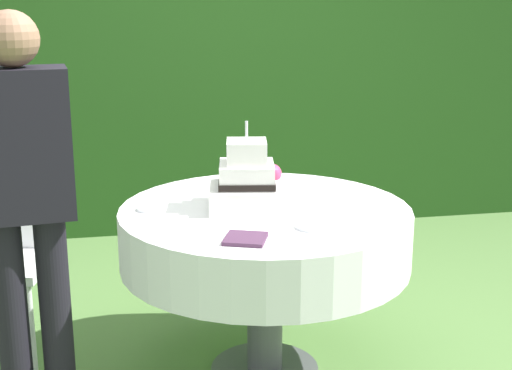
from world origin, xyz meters
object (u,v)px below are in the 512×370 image
at_px(serving_plate_far, 268,187).
at_px(serving_plate_near, 311,227).
at_px(serving_plate_left, 257,180).
at_px(cake_table, 265,237).
at_px(napkin_stack, 245,239).
at_px(wedding_cake, 247,183).
at_px(serving_plate_right, 150,209).
at_px(garden_chair, 10,244).
at_px(standing_person, 24,197).

bearing_deg(serving_plate_far, serving_plate_near, -85.81).
xyz_separation_m(serving_plate_far, serving_plate_left, (-0.03, 0.14, 0.00)).
distance_m(cake_table, napkin_stack, 0.45).
distance_m(serving_plate_near, serving_plate_far, 0.60).
distance_m(serving_plate_near, serving_plate_left, 0.74).
bearing_deg(serving_plate_far, wedding_cake, -118.29).
bearing_deg(cake_table, serving_plate_right, 172.51).
bearing_deg(serving_plate_near, serving_plate_left, 95.59).
xyz_separation_m(serving_plate_near, serving_plate_left, (-0.07, 0.74, 0.00)).
bearing_deg(garden_chair, cake_table, -20.19).
relative_size(serving_plate_near, serving_plate_right, 1.07).
distance_m(serving_plate_right, napkin_stack, 0.56).
distance_m(serving_plate_left, standing_person, 1.21).
bearing_deg(standing_person, napkin_stack, -12.43).
bearing_deg(serving_plate_near, cake_table, 112.17).
bearing_deg(napkin_stack, wedding_cake, 78.81).
relative_size(serving_plate_near, standing_person, 0.08).
xyz_separation_m(serving_plate_right, garden_chair, (-0.63, 0.35, -0.23)).
relative_size(wedding_cake, serving_plate_near, 3.05).
xyz_separation_m(serving_plate_near, garden_chair, (-1.23, 0.71, -0.23)).
height_order(cake_table, standing_person, standing_person).
height_order(serving_plate_near, serving_plate_left, same).
relative_size(cake_table, garden_chair, 1.40).
bearing_deg(napkin_stack, garden_chair, 139.99).
xyz_separation_m(cake_table, serving_plate_far, (0.08, 0.30, 0.14)).
bearing_deg(wedding_cake, napkin_stack, -101.19).
xyz_separation_m(serving_plate_left, serving_plate_right, (-0.53, -0.38, 0.00)).
height_order(serving_plate_far, standing_person, standing_person).
bearing_deg(cake_table, serving_plate_near, -67.83).
distance_m(serving_plate_near, garden_chair, 1.44).
xyz_separation_m(serving_plate_left, standing_person, (-1.00, -0.66, 0.15)).
bearing_deg(wedding_cake, serving_plate_left, 73.96).
height_order(wedding_cake, napkin_stack, wedding_cake).
relative_size(wedding_cake, serving_plate_left, 3.58).
distance_m(garden_chair, standing_person, 0.76).
relative_size(serving_plate_right, garden_chair, 0.13).
height_order(serving_plate_right, napkin_stack, napkin_stack).
distance_m(serving_plate_left, garden_chair, 1.18).
bearing_deg(serving_plate_far, serving_plate_left, 101.48).
distance_m(cake_table, serving_plate_near, 0.35).
relative_size(cake_table, standing_person, 0.78).
height_order(cake_table, wedding_cake, wedding_cake).
height_order(serving_plate_far, garden_chair, garden_chair).
bearing_deg(serving_plate_right, serving_plate_far, 23.29).
distance_m(cake_table, standing_person, 1.02).
bearing_deg(cake_table, serving_plate_far, 75.75).
xyz_separation_m(cake_table, wedding_cake, (-0.07, 0.03, 0.24)).
distance_m(serving_plate_left, napkin_stack, 0.86).
height_order(wedding_cake, serving_plate_right, wedding_cake).
bearing_deg(garden_chair, serving_plate_far, -5.05).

